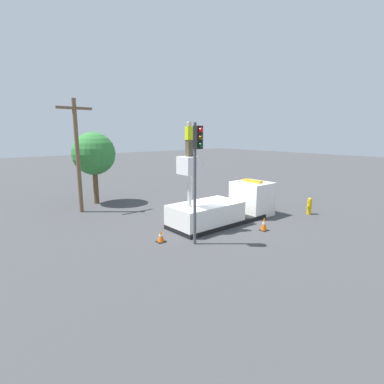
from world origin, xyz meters
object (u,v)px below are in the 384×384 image
at_px(traffic_cone_curbside, 264,224).
at_px(traffic_light_pole, 197,160).
at_px(tree_left_bg, 94,154).
at_px(worker, 189,139).
at_px(traffic_cone_rear, 161,236).
at_px(bucket_truck, 225,208).
at_px(fire_hydrant, 309,206).
at_px(utility_pole, 77,152).

bearing_deg(traffic_cone_curbside, traffic_light_pole, 170.08).
relative_size(traffic_light_pole, traffic_cone_curbside, 7.49).
distance_m(traffic_light_pole, tree_left_bg, 11.11).
bearing_deg(tree_left_bg, worker, -81.90).
bearing_deg(traffic_cone_rear, worker, 11.45).
bearing_deg(worker, traffic_cone_curbside, -39.44).
bearing_deg(traffic_light_pole, tree_left_bg, 91.40).
bearing_deg(traffic_cone_rear, bucket_truck, 5.13).
distance_m(worker, fire_hydrant, 9.38).
height_order(bucket_truck, traffic_cone_rear, bucket_truck).
distance_m(traffic_cone_curbside, tree_left_bg, 13.04).
relative_size(fire_hydrant, traffic_cone_curbside, 1.45).
bearing_deg(utility_pole, tree_left_bg, 44.92).
xyz_separation_m(traffic_light_pole, traffic_cone_curbside, (4.12, -0.72, -3.60)).
relative_size(bucket_truck, traffic_light_pole, 1.25).
relative_size(bucket_truck, utility_pole, 0.97).
xyz_separation_m(bucket_truck, worker, (-2.68, 0.00, 4.00)).
relative_size(worker, tree_left_bg, 0.34).
height_order(traffic_cone_rear, traffic_cone_curbside, traffic_cone_curbside).
xyz_separation_m(bucket_truck, fire_hydrant, (5.31, -2.35, -0.30)).
height_order(fire_hydrant, traffic_cone_curbside, fire_hydrant).
relative_size(fire_hydrant, traffic_cone_rear, 1.81).
xyz_separation_m(fire_hydrant, traffic_cone_rear, (-10.13, 1.92, -0.25)).
distance_m(fire_hydrant, traffic_cone_curbside, 4.93).
bearing_deg(fire_hydrant, traffic_cone_rear, 169.29).
xyz_separation_m(fire_hydrant, traffic_cone_curbside, (-4.92, -0.18, -0.17)).
bearing_deg(traffic_light_pole, utility_pole, 102.12).
height_order(worker, traffic_cone_curbside, worker).
relative_size(worker, traffic_cone_rear, 2.91).
bearing_deg(traffic_light_pole, fire_hydrant, -3.43).
height_order(fire_hydrant, tree_left_bg, tree_left_bg).
xyz_separation_m(traffic_cone_rear, traffic_cone_curbside, (5.21, -2.09, 0.07)).
bearing_deg(utility_pole, traffic_cone_rear, -83.36).
xyz_separation_m(tree_left_bg, utility_pole, (-1.74, -1.74, 0.29)).
bearing_deg(bucket_truck, worker, 180.00).
bearing_deg(fire_hydrant, traffic_cone_curbside, -177.92).
height_order(bucket_truck, utility_pole, utility_pole).
xyz_separation_m(traffic_cone_curbside, tree_left_bg, (-4.40, 11.83, 3.29)).
height_order(traffic_light_pole, traffic_cone_rear, traffic_light_pole).
height_order(bucket_truck, traffic_light_pole, traffic_light_pole).
xyz_separation_m(traffic_cone_rear, tree_left_bg, (0.81, 9.73, 3.36)).
height_order(bucket_truck, traffic_cone_curbside, bucket_truck).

